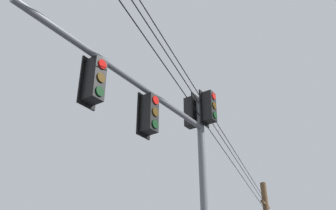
% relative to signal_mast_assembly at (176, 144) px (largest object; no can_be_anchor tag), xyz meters
% --- Properties ---
extents(signal_mast_assembly, '(2.31, 6.06, 7.19)m').
position_rel_signal_mast_assembly_xyz_m(signal_mast_assembly, '(0.00, 0.00, 0.00)').
color(signal_mast_assembly, slate).
rests_on(signal_mast_assembly, ground).
extents(overhead_wire_span, '(1.69, 30.26, 1.03)m').
position_rel_signal_mast_assembly_xyz_m(overhead_wire_span, '(0.30, -0.17, 1.60)').
color(overhead_wire_span, black).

